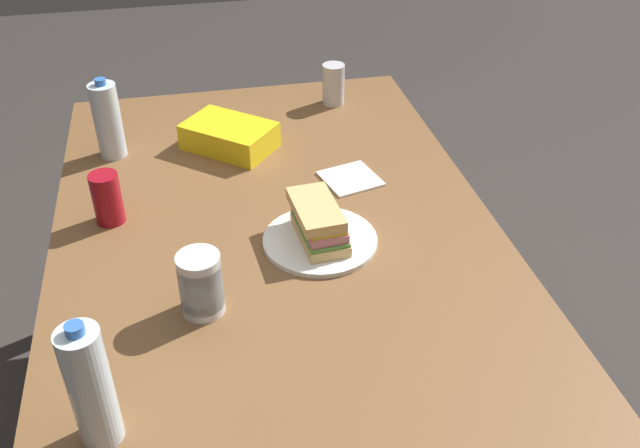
{
  "coord_description": "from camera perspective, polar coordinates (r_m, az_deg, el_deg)",
  "views": [
    {
      "loc": [
        -1.26,
        0.17,
        1.65
      ],
      "look_at": [
        -0.05,
        -0.08,
        0.78
      ],
      "focal_mm": 39.38,
      "sensor_mm": 36.0,
      "label": 1
    }
  ],
  "objects": [
    {
      "name": "ground_plane",
      "position": [
        2.09,
        -2.68,
        -17.35
      ],
      "size": [
        8.0,
        8.0,
        0.0
      ],
      "primitive_type": "plane",
      "color": "#383330"
    },
    {
      "name": "dining_table",
      "position": [
        1.62,
        -3.3,
        -3.27
      ],
      "size": [
        1.59,
        1.0,
        0.73
      ],
      "color": "brown",
      "rests_on": "ground_plane"
    },
    {
      "name": "paper_plate",
      "position": [
        1.54,
        -0.0,
        -1.34
      ],
      "size": [
        0.25,
        0.25,
        0.01
      ],
      "primitive_type": "cylinder",
      "color": "white",
      "rests_on": "dining_table"
    },
    {
      "name": "sandwich",
      "position": [
        1.51,
        -0.11,
        0.15
      ],
      "size": [
        0.19,
        0.11,
        0.08
      ],
      "color": "#DBB26B",
      "rests_on": "paper_plate"
    },
    {
      "name": "soda_can_red",
      "position": [
        1.65,
        -16.92,
        2.01
      ],
      "size": [
        0.07,
        0.07,
        0.12
      ],
      "primitive_type": "cylinder",
      "color": "maroon",
      "rests_on": "dining_table"
    },
    {
      "name": "chip_bag",
      "position": [
        1.9,
        -7.37,
        7.11
      ],
      "size": [
        0.26,
        0.27,
        0.07
      ],
      "primitive_type": "cube",
      "rotation": [
        0.0,
        0.0,
        4.01
      ],
      "color": "yellow",
      "rests_on": "dining_table"
    },
    {
      "name": "water_bottle_tall",
      "position": [
        1.9,
        -16.87,
        8.06
      ],
      "size": [
        0.07,
        0.07,
        0.22
      ],
      "color": "silver",
      "rests_on": "dining_table"
    },
    {
      "name": "plastic_cup_stack",
      "position": [
        1.35,
        -9.66,
        -4.83
      ],
      "size": [
        0.08,
        0.08,
        0.13
      ],
      "color": "silver",
      "rests_on": "dining_table"
    },
    {
      "name": "water_bottle_spare",
      "position": [
        1.14,
        -18.16,
        -12.47
      ],
      "size": [
        0.07,
        0.07,
        0.24
      ],
      "color": "silver",
      "rests_on": "dining_table"
    },
    {
      "name": "soda_can_silver",
      "position": [
        2.13,
        1.09,
        11.28
      ],
      "size": [
        0.07,
        0.07,
        0.12
      ],
      "primitive_type": "cylinder",
      "color": "silver",
      "rests_on": "dining_table"
    },
    {
      "name": "paper_napkin",
      "position": [
        1.76,
        2.49,
        3.7
      ],
      "size": [
        0.16,
        0.16,
        0.01
      ],
      "primitive_type": "cube",
      "rotation": [
        0.0,
        0.0,
        3.39
      ],
      "color": "white",
      "rests_on": "dining_table"
    }
  ]
}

